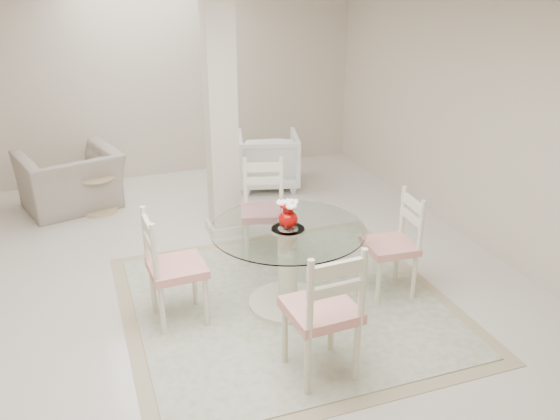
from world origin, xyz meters
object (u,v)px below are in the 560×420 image
object	(u,v)px
dining_chair_east	(397,237)
red_vase	(288,214)
dining_table	(288,267)
side_table	(98,195)
dining_chair_west	(168,260)
recliner_taupe	(71,180)
column	(221,115)
dining_chair_south	(326,304)
armchair_white	(268,160)
dining_chair_north	(264,202)

from	to	relation	value
dining_chair_east	red_vase	bearing A→B (deg)	-92.01
dining_table	side_table	distance (m)	3.13
dining_table	dining_chair_west	world-z (taller)	dining_chair_west
recliner_taupe	side_table	xyz separation A→B (m)	(0.29, -0.23, -0.15)
dining_chair_east	column	bearing A→B (deg)	-144.33
dining_chair_south	side_table	world-z (taller)	dining_chair_south
armchair_white	dining_table	bearing A→B (deg)	89.31
dining_chair_west	recliner_taupe	bearing A→B (deg)	10.34
dining_chair_east	dining_chair_west	xyz separation A→B (m)	(-2.03, 0.19, 0.03)
side_table	dining_chair_south	bearing A→B (deg)	-70.59
dining_chair_north	recliner_taupe	size ratio (longest dim) A/B	1.01
dining_chair_east	dining_chair_west	distance (m)	2.04
recliner_taupe	red_vase	bearing A→B (deg)	103.62
red_vase	column	bearing A→B (deg)	94.11
dining_chair_north	dining_chair_south	size ratio (longest dim) A/B	0.93
dining_table	dining_chair_east	size ratio (longest dim) A/B	1.24
armchair_white	dining_chair_west	bearing A→B (deg)	72.03
dining_chair_east	side_table	world-z (taller)	dining_chair_east
dining_chair_south	dining_table	bearing A→B (deg)	-98.54
dining_chair_north	side_table	world-z (taller)	dining_chair_north
red_vase	side_table	size ratio (longest dim) A/B	0.55
column	dining_chair_south	distance (m)	2.83
recliner_taupe	armchair_white	bearing A→B (deg)	162.28
dining_chair_east	armchair_white	world-z (taller)	dining_chair_east
dining_table	dining_chair_east	bearing A→B (deg)	-5.69
dining_chair_west	dining_chair_north	bearing A→B (deg)	-54.10
dining_chair_north	dining_chair_east	bearing A→B (deg)	-34.57
column	recliner_taupe	distance (m)	2.28
red_vase	side_table	xyz separation A→B (m)	(-1.43, 2.78, -0.68)
dining_chair_north	dining_chair_south	distance (m)	2.05
red_vase	dining_chair_north	distance (m)	1.06
dining_chair_east	dining_chair_west	world-z (taller)	dining_chair_west
column	dining_chair_east	bearing A→B (deg)	-58.00
dining_table	red_vase	world-z (taller)	red_vase
column	dining_chair_west	distance (m)	2.01
red_vase	dining_chair_west	world-z (taller)	dining_chair_west
column	dining_table	size ratio (longest dim) A/B	2.04
dining_table	dining_chair_west	distance (m)	1.04
dining_chair_east	armchair_white	bearing A→B (deg)	-172.49
recliner_taupe	dining_table	bearing A→B (deg)	103.61
red_vase	armchair_white	size ratio (longest dim) A/B	0.31
dining_table	dining_chair_north	bearing A→B (deg)	83.39
red_vase	dining_chair_south	distance (m)	1.06
dining_chair_south	side_table	xyz separation A→B (m)	(-1.34, 3.80, -0.42)
column	dining_chair_east	xyz separation A→B (m)	(1.14, -1.82, -0.79)
red_vase	dining_chair_east	bearing A→B (deg)	-5.68
column	dining_chair_east	world-z (taller)	column
dining_chair_north	recliner_taupe	world-z (taller)	dining_chair_north
column	armchair_white	world-z (taller)	column
red_vase	dining_chair_south	bearing A→B (deg)	-95.18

